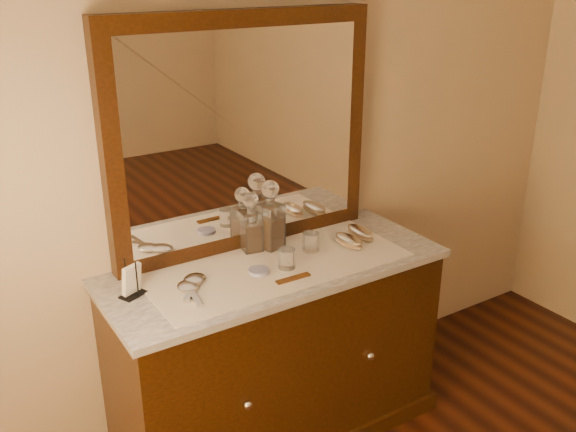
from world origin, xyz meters
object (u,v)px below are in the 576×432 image
object	(u,v)px
dresser_cabinet	(276,353)
mirror_frame	(244,134)
brush_near	(349,241)
decanter_right	(270,222)
napkin_rack	(132,282)
hand_mirror_outer	(189,288)
hand_mirror_inner	(194,282)
pin_dish	(259,271)
brush_far	(360,232)
decanter_left	(251,228)
comb	(293,278)

from	to	relation	value
dresser_cabinet	mirror_frame	world-z (taller)	mirror_frame
brush_near	mirror_frame	bearing A→B (deg)	144.01
decanter_right	napkin_rack	bearing A→B (deg)	-172.58
hand_mirror_outer	hand_mirror_inner	xyz separation A→B (m)	(0.04, 0.04, 0.00)
decanter_right	mirror_frame	bearing A→B (deg)	124.42
hand_mirror_inner	pin_dish	bearing A→B (deg)	-11.49
brush_near	hand_mirror_inner	size ratio (longest dim) A/B	0.76
pin_dish	brush_near	xyz separation A→B (m)	(0.47, 0.01, 0.01)
napkin_rack	decanter_right	size ratio (longest dim) A/B	0.47
brush_far	hand_mirror_outer	world-z (taller)	brush_far
pin_dish	napkin_rack	xyz separation A→B (m)	(-0.49, 0.10, 0.05)
hand_mirror_outer	mirror_frame	bearing A→B (deg)	34.05
dresser_cabinet	pin_dish	distance (m)	0.46
pin_dish	hand_mirror_inner	distance (m)	0.27
decanter_right	pin_dish	bearing A→B (deg)	-132.28
dresser_cabinet	brush_near	bearing A→B (deg)	-3.43
napkin_rack	decanter_left	size ratio (longest dim) A/B	0.55
brush_far	hand_mirror_outer	bearing A→B (deg)	-177.00
brush_near	hand_mirror_inner	distance (m)	0.73
pin_dish	hand_mirror_inner	bearing A→B (deg)	168.51
brush_far	decanter_right	bearing A→B (deg)	162.49
hand_mirror_inner	brush_far	bearing A→B (deg)	0.33
comb	brush_far	distance (m)	0.51
brush_far	mirror_frame	bearing A→B (deg)	154.34
pin_dish	dresser_cabinet	bearing A→B (deg)	20.24
brush_near	brush_far	xyz separation A→B (m)	(0.10, 0.04, 0.00)
decanter_left	brush_near	distance (m)	0.44
napkin_rack	brush_near	xyz separation A→B (m)	(0.96, -0.08, -0.03)
decanter_left	hand_mirror_outer	bearing A→B (deg)	-153.30
hand_mirror_outer	dresser_cabinet	bearing A→B (deg)	3.50
decanter_left	brush_near	size ratio (longest dim) A/B	1.61
napkin_rack	decanter_left	world-z (taller)	decanter_left
brush_near	brush_far	bearing A→B (deg)	23.57
dresser_cabinet	pin_dish	xyz separation A→B (m)	(-0.10, -0.04, 0.45)
dresser_cabinet	brush_near	world-z (taller)	brush_near
mirror_frame	comb	world-z (taller)	mirror_frame
brush_near	pin_dish	bearing A→B (deg)	-178.19
decanter_left	decanter_right	distance (m)	0.09
decanter_right	brush_near	world-z (taller)	decanter_right
pin_dish	napkin_rack	size ratio (longest dim) A/B	0.57
mirror_frame	hand_mirror_inner	size ratio (longest dim) A/B	5.51
hand_mirror_outer	hand_mirror_inner	world-z (taller)	hand_mirror_inner
napkin_rack	hand_mirror_outer	xyz separation A→B (m)	(0.19, -0.09, -0.05)
decanter_left	brush_far	distance (m)	0.51
pin_dish	hand_mirror_outer	xyz separation A→B (m)	(-0.30, 0.01, 0.00)
napkin_rack	dresser_cabinet	bearing A→B (deg)	-5.93
comb	brush_near	size ratio (longest dim) A/B	0.90
brush_far	hand_mirror_inner	bearing A→B (deg)	-179.67
mirror_frame	brush_far	bearing A→B (deg)	-25.66
pin_dish	decanter_right	xyz separation A→B (m)	(0.17, 0.18, 0.11)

